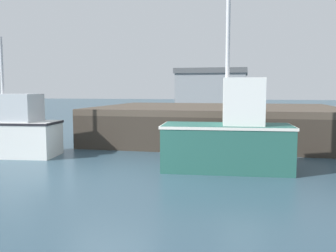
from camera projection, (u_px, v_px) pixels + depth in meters
ground at (108, 176)px, 10.13m from camera, size 120.00×160.00×0.10m
pier at (216, 113)px, 16.43m from camera, size 10.61×7.82×1.57m
fishing_boat_near_left at (4, 130)px, 12.85m from camera, size 3.98×1.89×4.14m
fishing_boat_near_right at (229, 138)px, 10.55m from camera, size 3.83×1.85×5.27m
warehouse at (213, 91)px, 37.16m from camera, size 6.84×7.11×4.38m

